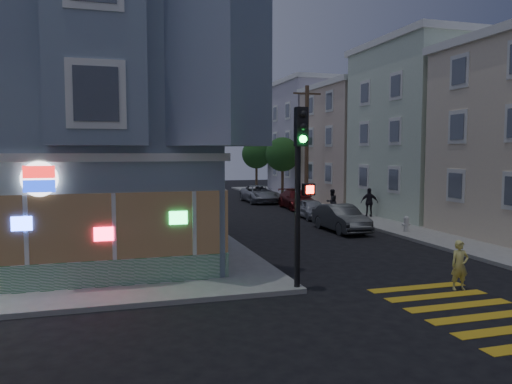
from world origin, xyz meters
name	(u,v)px	position (x,y,z in m)	size (l,w,h in m)	color
ground	(222,327)	(0.00, 0.00, 0.00)	(120.00, 120.00, 0.00)	black
sidewalk_ne	(437,202)	(23.00, 23.00, 0.07)	(24.00, 42.00, 0.15)	gray
corner_building	(17,111)	(-6.00, 10.98, 5.82)	(14.60, 14.60, 11.40)	gray
row_house_b	(461,133)	(19.50, 16.00, 5.40)	(12.00, 8.60, 10.50)	beige
row_house_c	(387,146)	(19.50, 25.00, 4.65)	(12.00, 8.60, 9.00)	#C4B298
row_house_d	(338,139)	(19.50, 34.00, 5.40)	(12.00, 8.60, 10.50)	#A9A3B3
utility_pole	(307,144)	(12.00, 24.00, 4.80)	(2.20, 0.30, 9.00)	#4C3826
street_tree_near	(283,155)	(12.20, 30.00, 3.94)	(3.00, 3.00, 5.30)	#4C3826
street_tree_far	(256,154)	(12.20, 38.00, 3.94)	(3.00, 3.00, 5.30)	#4C3826
running_child	(460,265)	(7.57, 1.08, 0.75)	(0.55, 0.36, 1.51)	#D2CB6B
pedestrian_a	(332,202)	(11.30, 17.97, 0.96)	(0.78, 0.61, 1.61)	black
pedestrian_b	(369,202)	(13.00, 16.15, 1.04)	(1.04, 0.43, 1.78)	black
parked_car_a	(312,209)	(9.68, 17.39, 0.61)	(1.43, 3.57, 1.22)	#A5A7AC
parked_car_b	(341,218)	(9.11, 12.19, 0.70)	(1.49, 4.26, 1.40)	#3D4042
parked_car_c	(297,199)	(10.70, 22.59, 0.69)	(1.94, 4.78, 1.39)	#5A1416
parked_car_d	(260,194)	(9.43, 27.79, 0.71)	(2.35, 5.10, 1.42)	#9B9FA5
traffic_signal	(300,166)	(2.82, 2.17, 3.74)	(0.62, 0.60, 5.31)	black
fire_hydrant	(406,223)	(11.85, 10.40, 0.56)	(0.45, 0.26, 0.79)	silver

